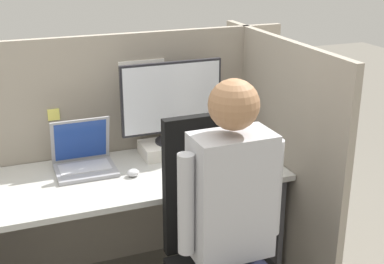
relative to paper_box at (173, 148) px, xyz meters
name	(u,v)px	position (x,y,z in m)	size (l,w,h in m)	color
cubicle_panel_back	(112,154)	(-0.32, 0.17, -0.06)	(2.13, 0.05, 1.38)	gray
cubicle_panel_right	(275,160)	(0.52, -0.25, -0.06)	(0.04, 1.29, 1.38)	gray
desk	(128,202)	(-0.32, -0.18, -0.20)	(1.63, 0.66, 0.72)	#B7B7B2
paper_box	(173,148)	(0.00, 0.00, 0.00)	(0.36, 0.21, 0.07)	white
monitor	(172,101)	(0.00, 0.00, 0.28)	(0.57, 0.20, 0.46)	#232328
laptop	(84,161)	(-0.51, -0.05, 0.02)	(0.31, 0.26, 0.27)	#99999E
mouse	(133,173)	(-0.29, -0.22, -0.02)	(0.06, 0.06, 0.04)	silver
stapler	(250,145)	(0.44, -0.09, -0.01)	(0.04, 0.16, 0.05)	black
carrot_toy	(179,175)	(-0.08, -0.34, -0.02)	(0.04, 0.11, 0.04)	orange
office_chair	(219,242)	(-0.03, -0.73, -0.19)	(0.52, 0.56, 1.13)	black
person	(236,216)	(-0.03, -0.90, 0.04)	(0.48, 0.45, 1.36)	#282D4C
coffee_mug	(238,135)	(0.41, 0.00, 0.02)	(0.09, 0.09, 0.11)	#A3332D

